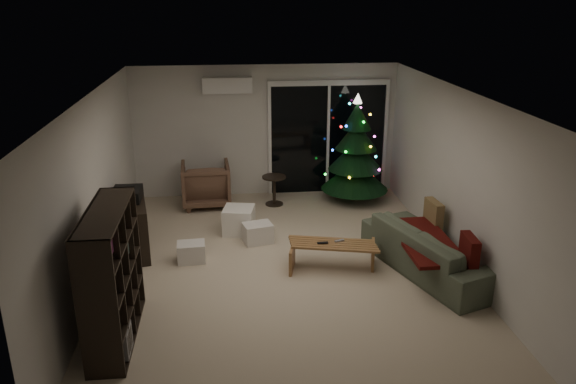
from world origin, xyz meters
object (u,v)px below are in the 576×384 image
object	(u,v)px
christmas_tree	(356,149)
bookshelf	(94,277)
sofa	(431,250)
media_cabinet	(130,225)
armchair	(206,184)
coffee_table	(333,256)

from	to	relation	value
christmas_tree	bookshelf	bearing A→B (deg)	-133.12
sofa	media_cabinet	bearing A→B (deg)	55.45
bookshelf	media_cabinet	xyz separation A→B (m)	(0.00, 2.35, -0.37)
armchair	coffee_table	bearing A→B (deg)	120.88
christmas_tree	media_cabinet	bearing A→B (deg)	-155.24
bookshelf	media_cabinet	distance (m)	2.38
bookshelf	sofa	world-z (taller)	bookshelf
sofa	coffee_table	distance (m)	1.38
media_cabinet	christmas_tree	xyz separation A→B (m)	(3.88, 1.79, 0.61)
coffee_table	armchair	bearing A→B (deg)	137.74
bookshelf	christmas_tree	size ratio (longest dim) A/B	0.76
bookshelf	coffee_table	size ratio (longest dim) A/B	1.26
coffee_table	christmas_tree	xyz separation A→B (m)	(0.92, 2.73, 0.82)
sofa	bookshelf	bearing A→B (deg)	86.04
bookshelf	media_cabinet	bearing A→B (deg)	77.25
armchair	christmas_tree	world-z (taller)	christmas_tree
media_cabinet	armchair	xyz separation A→B (m)	(1.09, 1.84, -0.00)
media_cabinet	armchair	bearing A→B (deg)	49.12
christmas_tree	armchair	bearing A→B (deg)	178.94
bookshelf	coffee_table	distance (m)	3.32
armchair	christmas_tree	bearing A→B (deg)	175.98
media_cabinet	armchair	distance (m)	2.14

